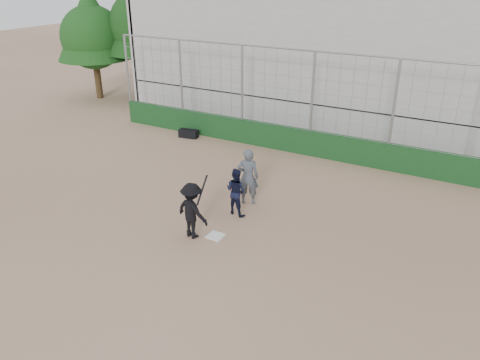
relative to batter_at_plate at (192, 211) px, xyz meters
The scene contains 10 objects.
ground 1.01m from the batter_at_plate, 27.36° to the left, with size 90.00×90.00×0.00m, color #835F46.
home_plate 1.00m from the batter_at_plate, 27.36° to the left, with size 0.44×0.44×0.02m, color white.
backstop 7.30m from the batter_at_plate, 85.71° to the left, with size 18.10×0.25×4.04m.
bleachers 12.43m from the batter_at_plate, 87.44° to the left, with size 20.25×6.70×6.98m.
tree_left 15.79m from the batter_at_plate, 132.82° to the left, with size 4.48×4.48×7.00m.
tree_right 16.50m from the batter_at_plate, 142.94° to the left, with size 3.84×3.84×6.00m.
batter_at_plate is the anchor object (origin of this frame).
catcher_crouched 1.75m from the batter_at_plate, 76.59° to the left, with size 0.83×0.71×1.02m.
umpire 2.51m from the batter_at_plate, 81.21° to the left, with size 0.66×0.43×1.63m, color #464F59.
equipment_bag 8.22m from the batter_at_plate, 125.52° to the left, with size 0.86×0.47×0.39m.
Camera 1 is at (5.95, -9.36, 6.81)m, focal length 35.00 mm.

